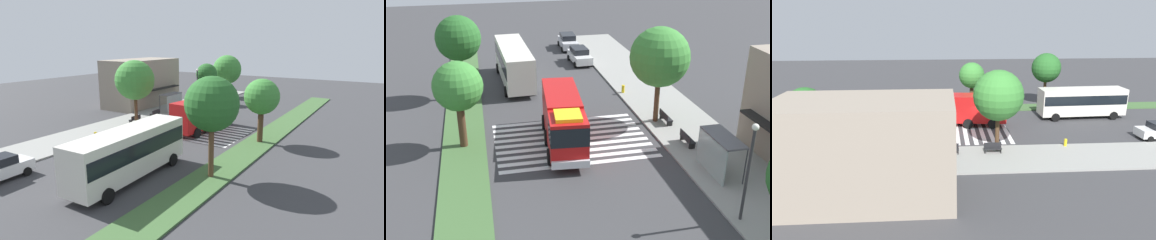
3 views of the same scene
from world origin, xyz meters
TOP-DOWN VIEW (x-y plane):
  - ground_plane at (0.00, 0.00)m, footprint 120.00×120.00m
  - sidewalk at (0.00, 8.94)m, footprint 60.00×5.64m
  - median_strip at (0.00, -7.62)m, footprint 60.00×3.00m
  - crosswalk at (1.06, 0.00)m, footprint 7.65×11.02m
  - fire_truck at (1.82, -0.72)m, footprint 9.11×3.31m
  - parked_car_west at (-24.26, 4.93)m, footprint 4.72×2.25m
  - parked_car_mid at (-17.77, 4.92)m, footprint 4.45×2.19m
  - transit_bus at (-12.63, -2.76)m, footprint 10.46×3.15m
  - bus_stop_shelter at (7.74, 7.77)m, footprint 3.50×1.40m
  - bench_near_shelter at (3.74, 7.75)m, footprint 1.60×0.50m
  - bench_west_of_shelter at (-0.16, 7.75)m, footprint 1.60×0.50m
  - street_lamp at (12.59, 6.72)m, footprint 0.36×0.36m
  - sidewalk_tree_far_west at (-0.63, 7.12)m, footprint 4.53×4.53m
  - median_tree_far_west at (-9.46, -7.62)m, footprint 3.87×3.87m
  - median_tree_west at (0.47, -7.62)m, footprint 3.38×3.38m
  - fire_hydrant at (-7.35, 6.62)m, footprint 0.28×0.28m

SIDE VIEW (x-z plane):
  - ground_plane at x=0.00m, z-range 0.00..0.00m
  - crosswalk at x=1.06m, z-range 0.00..0.01m
  - sidewalk at x=0.00m, z-range 0.00..0.14m
  - median_strip at x=0.00m, z-range 0.00..0.14m
  - fire_hydrant at x=-7.35m, z-range 0.14..0.84m
  - bench_near_shelter at x=3.74m, z-range 0.14..1.04m
  - bench_west_of_shelter at x=-0.16m, z-range 0.14..1.04m
  - parked_car_mid at x=-17.77m, z-range 0.02..1.77m
  - parked_car_west at x=-24.26m, z-range 0.02..1.81m
  - bus_stop_shelter at x=7.74m, z-range 0.66..3.12m
  - fire_truck at x=1.82m, z-range 0.22..3.85m
  - transit_bus at x=-12.63m, z-range 0.33..3.99m
  - street_lamp at x=12.59m, z-range 0.68..6.25m
  - median_tree_west at x=0.47m, z-range 1.44..7.55m
  - sidewalk_tree_far_west at x=-0.63m, z-range 1.58..9.04m
  - median_tree_far_west at x=-9.46m, z-range 1.79..9.04m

